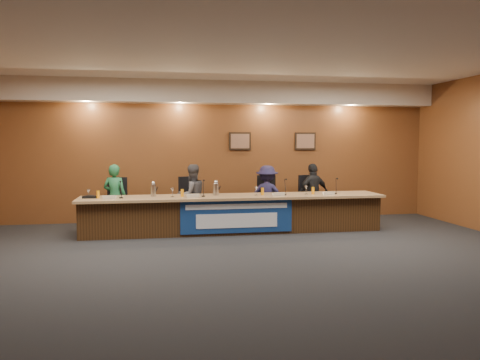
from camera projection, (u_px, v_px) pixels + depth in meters
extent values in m
plane|color=black|center=(258.00, 261.00, 7.18)|extent=(10.00, 10.00, 0.00)
cube|color=silver|center=(259.00, 49.00, 6.93)|extent=(10.00, 8.00, 0.04)
cube|color=brown|center=(223.00, 152.00, 10.98)|extent=(10.00, 0.04, 3.20)
cube|color=beige|center=(224.00, 93.00, 10.63)|extent=(10.00, 0.50, 0.50)
cube|color=#3A2311|center=(234.00, 215.00, 9.51)|extent=(6.00, 0.80, 0.70)
cube|color=#94724D|center=(234.00, 197.00, 9.43)|extent=(6.10, 0.95, 0.05)
cube|color=navy|center=(237.00, 216.00, 9.10)|extent=(2.20, 0.02, 0.65)
cube|color=silver|center=(237.00, 206.00, 9.07)|extent=(2.00, 0.01, 0.10)
cube|color=silver|center=(237.00, 221.00, 9.10)|extent=(1.60, 0.01, 0.28)
cube|color=black|center=(240.00, 141.00, 11.00)|extent=(0.52, 0.04, 0.42)
cube|color=black|center=(305.00, 141.00, 11.27)|extent=(0.52, 0.04, 0.42)
imported|color=#1E5F37|center=(115.00, 197.00, 9.74)|extent=(0.58, 0.48, 1.37)
imported|color=#454448|center=(192.00, 196.00, 10.01)|extent=(0.80, 0.72, 1.35)
imported|color=#1A1737|center=(267.00, 195.00, 10.29)|extent=(0.96, 0.73, 1.32)
imported|color=black|center=(313.00, 194.00, 10.47)|extent=(0.85, 0.54, 1.35)
cube|color=black|center=(116.00, 206.00, 9.85)|extent=(0.53, 0.53, 0.08)
cube|color=black|center=(192.00, 204.00, 10.12)|extent=(0.61, 0.61, 0.08)
cube|color=black|center=(266.00, 203.00, 10.40)|extent=(0.58, 0.58, 0.08)
cube|color=black|center=(312.00, 202.00, 10.58)|extent=(0.58, 0.58, 0.08)
cube|color=white|center=(109.00, 197.00, 8.80)|extent=(0.24, 0.08, 0.10)
cylinder|color=black|center=(121.00, 198.00, 8.97)|extent=(0.07, 0.07, 0.02)
cylinder|color=orange|center=(98.00, 195.00, 8.93)|extent=(0.06, 0.06, 0.15)
cylinder|color=silver|center=(89.00, 194.00, 8.92)|extent=(0.08, 0.08, 0.18)
cube|color=white|center=(193.00, 195.00, 9.07)|extent=(0.24, 0.08, 0.10)
cylinder|color=black|center=(203.00, 196.00, 9.23)|extent=(0.07, 0.07, 0.02)
cylinder|color=orange|center=(182.00, 193.00, 9.22)|extent=(0.06, 0.06, 0.15)
cylinder|color=silver|center=(172.00, 192.00, 9.17)|extent=(0.08, 0.08, 0.18)
cube|color=white|center=(279.00, 194.00, 9.31)|extent=(0.24, 0.08, 0.10)
cylinder|color=black|center=(285.00, 195.00, 9.50)|extent=(0.07, 0.07, 0.02)
cylinder|color=orange|center=(262.00, 191.00, 9.51)|extent=(0.06, 0.06, 0.15)
cylinder|color=silver|center=(256.00, 191.00, 9.46)|extent=(0.08, 0.08, 0.18)
cube|color=white|center=(329.00, 193.00, 9.48)|extent=(0.24, 0.08, 0.10)
cylinder|color=black|center=(335.00, 193.00, 9.72)|extent=(0.07, 0.07, 0.02)
cylinder|color=orange|center=(313.00, 191.00, 9.66)|extent=(0.06, 0.06, 0.15)
cylinder|color=silver|center=(306.00, 190.00, 9.65)|extent=(0.08, 0.08, 0.18)
cylinder|color=silver|center=(153.00, 190.00, 9.24)|extent=(0.11, 0.11, 0.25)
cylinder|color=silver|center=(216.00, 189.00, 9.47)|extent=(0.12, 0.12, 0.24)
cylinder|color=black|center=(90.00, 197.00, 8.99)|extent=(0.32, 0.32, 0.05)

